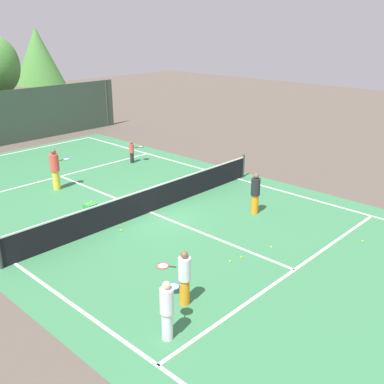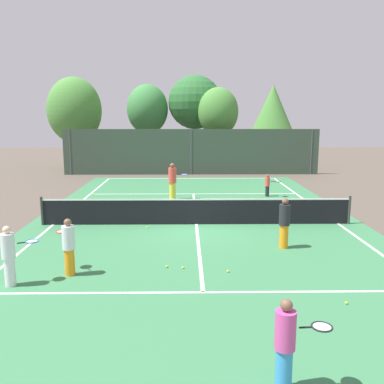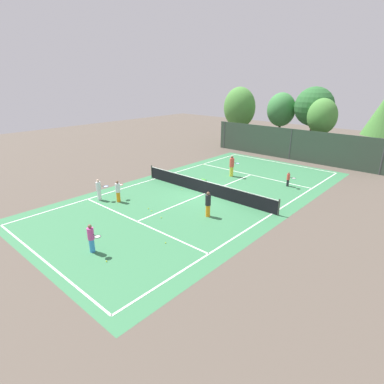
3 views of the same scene
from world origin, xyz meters
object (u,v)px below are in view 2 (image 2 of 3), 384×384
(tennis_ball_3, at_px, (201,213))
(tennis_ball_4, at_px, (155,215))
(player_4, at_px, (173,181))
(tennis_ball_6, at_px, (167,266))
(player_3, at_px, (69,246))
(player_1, at_px, (284,223))
(ball_crate, at_px, (158,210))
(tennis_ball_5, at_px, (93,194))
(player_0, at_px, (268,185))
(tennis_ball_2, at_px, (257,221))
(player_2, at_px, (9,255))
(player_5, at_px, (286,344))
(tennis_ball_7, at_px, (228,271))
(tennis_ball_1, at_px, (147,227))
(tennis_ball_0, at_px, (346,303))
(tennis_ball_9, at_px, (183,268))

(tennis_ball_3, height_order, tennis_ball_4, same)
(player_4, bearing_deg, tennis_ball_6, -89.28)
(player_3, bearing_deg, player_1, 19.79)
(ball_crate, bearing_deg, tennis_ball_5, 129.00)
(player_0, bearing_deg, tennis_ball_2, -105.32)
(player_1, height_order, player_2, player_1)
(ball_crate, bearing_deg, player_3, -105.40)
(tennis_ball_4, height_order, tennis_ball_6, same)
(player_3, xyz_separation_m, tennis_ball_5, (-1.84, 11.47, -0.76))
(player_5, height_order, tennis_ball_5, player_5)
(tennis_ball_5, bearing_deg, player_3, -80.88)
(tennis_ball_4, distance_m, tennis_ball_5, 5.98)
(player_0, bearing_deg, tennis_ball_7, -106.22)
(ball_crate, bearing_deg, player_4, 81.06)
(tennis_ball_1, relative_size, tennis_ball_2, 1.00)
(tennis_ball_1, bearing_deg, player_0, 47.49)
(player_5, bearing_deg, tennis_ball_0, 55.00)
(tennis_ball_4, height_order, tennis_ball_5, same)
(player_4, distance_m, tennis_ball_0, 12.75)
(tennis_ball_7, bearing_deg, tennis_ball_9, 166.63)
(player_1, distance_m, tennis_ball_3, 5.37)
(player_4, xyz_separation_m, tennis_ball_5, (-4.25, 1.34, -0.91))
(player_3, xyz_separation_m, tennis_ball_2, (5.85, 5.53, -0.76))
(player_0, height_order, tennis_ball_6, player_0)
(ball_crate, distance_m, tennis_ball_2, 4.18)
(player_0, distance_m, tennis_ball_9, 11.34)
(ball_crate, distance_m, tennis_ball_1, 2.22)
(tennis_ball_1, bearing_deg, player_3, -109.17)
(ball_crate, relative_size, tennis_ball_0, 6.77)
(player_2, bearing_deg, player_5, -35.44)
(tennis_ball_1, distance_m, tennis_ball_2, 4.31)
(tennis_ball_9, bearing_deg, ball_crate, 99.48)
(player_0, bearing_deg, player_2, -126.53)
(tennis_ball_0, bearing_deg, tennis_ball_6, 150.04)
(player_3, bearing_deg, tennis_ball_4, 75.23)
(player_1, xyz_separation_m, tennis_ball_6, (-3.62, -1.72, -0.79))
(tennis_ball_3, relative_size, tennis_ball_7, 1.00)
(player_1, xyz_separation_m, tennis_ball_4, (-4.38, 4.48, -0.79))
(player_1, bearing_deg, tennis_ball_5, 130.80)
(player_2, xyz_separation_m, player_3, (1.26, 0.69, 0.00))
(ball_crate, bearing_deg, tennis_ball_9, -80.52)
(tennis_ball_1, bearing_deg, tennis_ball_5, 116.95)
(player_2, relative_size, tennis_ball_9, 23.05)
(player_5, xyz_separation_m, tennis_ball_2, (1.29, 10.36, -0.73))
(player_2, xyz_separation_m, tennis_ball_4, (3.02, 7.39, -0.75))
(player_1, relative_size, player_3, 1.06)
(tennis_ball_6, height_order, tennis_ball_7, same)
(player_3, distance_m, player_4, 10.41)
(player_2, bearing_deg, tennis_ball_4, 67.77)
(player_2, distance_m, tennis_ball_6, 4.04)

